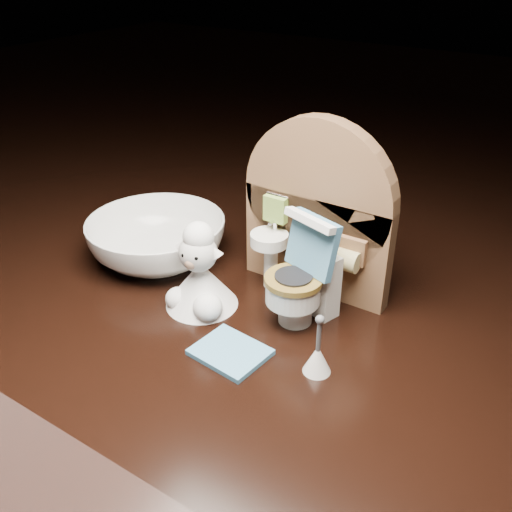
{
  "coord_description": "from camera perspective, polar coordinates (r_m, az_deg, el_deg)",
  "views": [
    {
      "loc": [
        0.19,
        -0.31,
        0.27
      ],
      "look_at": [
        -0.03,
        0.02,
        0.05
      ],
      "focal_mm": 40.0,
      "sensor_mm": 36.0,
      "label": 1
    }
  ],
  "objects": [
    {
      "name": "ceramic_bowl",
      "position": [
        0.54,
        -9.88,
        1.61
      ],
      "size": [
        0.15,
        0.15,
        0.04
      ],
      "primitive_type": "imported",
      "rotation": [
        0.0,
        0.0,
        -0.22
      ],
      "color": "white",
      "rests_on": "ground"
    },
    {
      "name": "bath_mat",
      "position": [
        0.42,
        -2.59,
        -9.58
      ],
      "size": [
        0.06,
        0.05,
        0.0
      ],
      "primitive_type": "cube",
      "rotation": [
        0.0,
        0.0,
        -0.1
      ],
      "color": "#4F8EB6",
      "rests_on": "ground"
    },
    {
      "name": "toy_toilet",
      "position": [
        0.44,
        4.85,
        -2.65
      ],
      "size": [
        0.05,
        0.06,
        0.09
      ],
      "rotation": [
        0.0,
        0.0,
        -0.31
      ],
      "color": "white",
      "rests_on": "ground"
    },
    {
      "name": "toilet_brush",
      "position": [
        0.4,
        6.16,
        -10.02
      ],
      "size": [
        0.02,
        0.02,
        0.05
      ],
      "color": "white",
      "rests_on": "ground"
    },
    {
      "name": "backdrop_panel",
      "position": [
        0.47,
        6.02,
        3.7
      ],
      "size": [
        0.13,
        0.05,
        0.15
      ],
      "color": "brown",
      "rests_on": "ground"
    },
    {
      "name": "plush_lamb",
      "position": [
        0.46,
        -5.64,
        -2.18
      ],
      "size": [
        0.06,
        0.06,
        0.08
      ],
      "rotation": [
        0.0,
        0.0,
        0.17
      ],
      "color": "white",
      "rests_on": "ground"
    }
  ]
}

